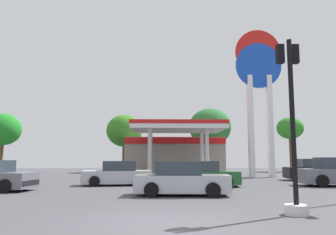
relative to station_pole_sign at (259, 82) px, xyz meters
name	(u,v)px	position (x,y,z in m)	size (l,w,h in m)	color
ground_plane	(167,224)	(-8.38, -19.21, -7.99)	(90.00, 90.00, 0.00)	#47474C
gas_station	(174,153)	(-6.95, 5.88, -5.90)	(9.58, 11.58, 4.54)	gray
station_pole_sign	(259,82)	(0.00, 0.00, 0.00)	(3.91, 0.56, 12.59)	white
car_0	(204,175)	(-5.98, -8.56, -7.36)	(4.08, 2.19, 1.40)	black
car_1	(117,174)	(-10.98, -7.74, -7.36)	(4.06, 2.12, 1.40)	black
car_5	(182,180)	(-7.60, -13.12, -7.35)	(4.09, 2.05, 1.42)	black
car_6	(316,171)	(2.65, -3.85, -7.30)	(4.37, 2.20, 1.52)	black
traffic_signal_1	(293,141)	(-4.77, -18.05, -5.96)	(0.67, 0.69, 5.03)	silver
tree_0	(3,130)	(-25.87, 9.94, -3.27)	(3.97, 3.97, 6.52)	brown
tree_1	(124,131)	(-12.46, 10.83, -3.31)	(4.09, 4.09, 6.54)	brown
tree_2	(210,127)	(-2.84, 8.90, -3.02)	(4.64, 4.64, 7.05)	brown
tree_3	(290,129)	(7.29, 11.78, -2.91)	(3.16, 3.16, 6.47)	brown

